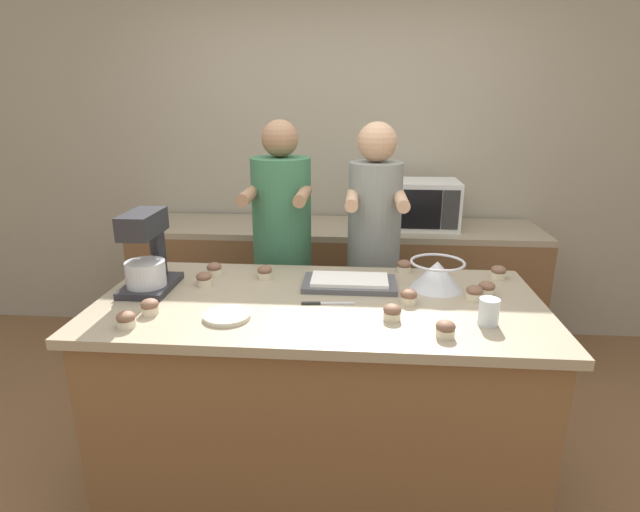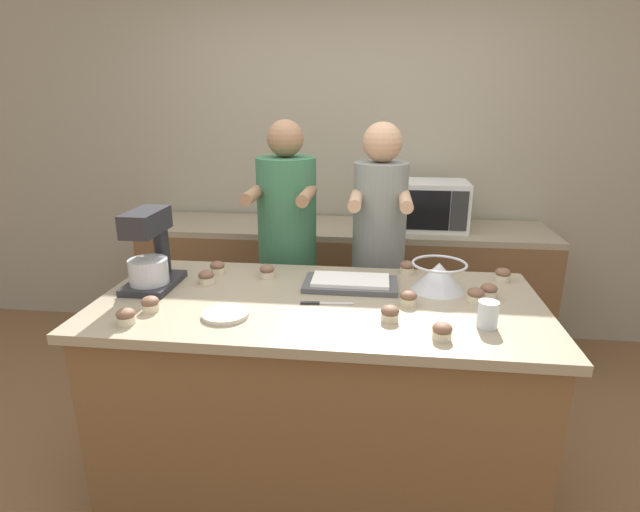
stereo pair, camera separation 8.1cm
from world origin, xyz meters
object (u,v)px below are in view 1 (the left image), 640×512
at_px(cupcake_4, 265,272).
at_px(cupcake_7, 404,266).
at_px(person_right, 373,263).
at_px(mixing_bowl, 437,274).
at_px(microwave_oven, 417,204).
at_px(small_plate, 227,316).
at_px(cupcake_10, 150,307).
at_px(baking_tray, 349,283).
at_px(cupcake_6, 445,329).
at_px(cupcake_1, 487,288).
at_px(drinking_glass, 489,312).
at_px(cupcake_11, 474,293).
at_px(cupcake_3, 214,269).
at_px(cupcake_8, 498,272).
at_px(knife, 324,303).
at_px(cupcake_2, 126,320).
at_px(stand_mixer, 147,256).
at_px(cupcake_5, 204,279).
at_px(cupcake_9, 409,296).
at_px(cupcake_12, 392,312).
at_px(person_left, 283,263).

height_order(cupcake_4, cupcake_7, same).
relative_size(person_right, mixing_bowl, 6.84).
bearing_deg(person_right, microwave_oven, 66.48).
distance_m(small_plate, cupcake_10, 0.31).
height_order(baking_tray, cupcake_6, cupcake_6).
height_order(cupcake_1, cupcake_4, same).
xyz_separation_m(drinking_glass, cupcake_10, (-1.31, -0.01, -0.02)).
bearing_deg(cupcake_1, cupcake_6, -120.10).
xyz_separation_m(cupcake_10, cupcake_11, (1.31, 0.25, 0.00)).
bearing_deg(cupcake_4, cupcake_10, -130.62).
distance_m(cupcake_3, cupcake_8, 1.35).
distance_m(person_right, cupcake_3, 0.90).
height_order(baking_tray, knife, baking_tray).
height_order(small_plate, cupcake_2, cupcake_2).
bearing_deg(person_right, cupcake_7, -66.96).
height_order(stand_mixer, cupcake_1, stand_mixer).
xyz_separation_m(cupcake_5, cupcake_8, (1.36, 0.20, 0.00)).
relative_size(mixing_bowl, cupcake_4, 3.46).
height_order(cupcake_10, cupcake_11, same).
bearing_deg(stand_mixer, cupcake_9, -3.73).
xyz_separation_m(baking_tray, cupcake_9, (0.25, -0.18, 0.01)).
relative_size(cupcake_6, cupcake_12, 1.00).
height_order(knife, cupcake_5, cupcake_5).
bearing_deg(cupcake_2, cupcake_5, 70.80).
bearing_deg(cupcake_12, cupcake_10, -178.73).
distance_m(microwave_oven, cupcake_1, 1.32).
distance_m(mixing_bowl, knife, 0.54).
distance_m(baking_tray, cupcake_9, 0.30).
bearing_deg(cupcake_8, knife, -154.92).
bearing_deg(cupcake_12, cupcake_11, 32.52).
xyz_separation_m(person_left, cupcake_9, (0.64, -0.72, 0.11)).
relative_size(person_right, cupcake_6, 23.70).
bearing_deg(cupcake_3, cupcake_1, -7.26).
height_order(drinking_glass, knife, drinking_glass).
relative_size(cupcake_2, cupcake_11, 1.00).
xyz_separation_m(person_right, cupcake_1, (0.47, -0.60, 0.10)).
distance_m(small_plate, cupcake_8, 1.28).
relative_size(microwave_oven, cupcake_9, 7.69).
xyz_separation_m(stand_mixer, cupcake_11, (1.41, -0.01, -0.13)).
xyz_separation_m(cupcake_8, cupcake_12, (-0.53, -0.50, 0.00)).
height_order(baking_tray, cupcake_4, cupcake_4).
height_order(cupcake_8, cupcake_9, same).
bearing_deg(cupcake_3, stand_mixer, -138.55).
xyz_separation_m(cupcake_5, cupcake_9, (0.91, -0.14, 0.00)).
distance_m(stand_mixer, mixing_bowl, 1.28).
height_order(knife, cupcake_4, cupcake_4).
relative_size(microwave_oven, cupcake_3, 7.69).
bearing_deg(cupcake_8, person_left, 160.60).
xyz_separation_m(stand_mixer, microwave_oven, (1.31, 1.35, -0.03)).
height_order(drinking_glass, cupcake_2, drinking_glass).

